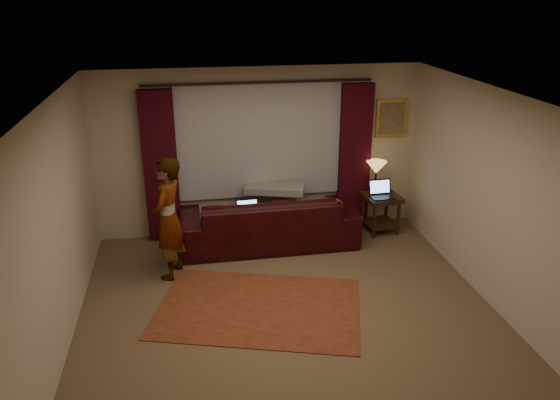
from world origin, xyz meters
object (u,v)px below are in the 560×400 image
Objects in this scene: sofa at (268,211)px; tiffany_lamp at (376,177)px; person at (168,219)px; end_table at (381,213)px; laptop_table at (383,190)px; laptop_sofa at (249,210)px.

tiffany_lamp is (1.76, 0.28, 0.34)m from sofa.
sofa is at bearing 136.26° from person.
end_table is (1.83, 0.14, -0.22)m from sofa.
sofa is 1.81m from laptop_table.
sofa is 4.28× the size of end_table.
tiffany_lamp is at bearing 96.56° from laptop_table.
laptop_sofa is at bearing -167.03° from tiffany_lamp.
laptop_sofa is 0.21× the size of person.
end_table is 1.20× the size of tiffany_lamp.
laptop_table is at bearing -179.27° from sofa.
laptop_sofa is at bearing -171.18° from end_table.
sofa is 5.14× the size of tiffany_lamp.
person is (-1.12, -0.54, 0.18)m from laptop_sofa.
person is (-1.45, -0.74, 0.30)m from sofa.
laptop_table is (2.12, 0.23, 0.10)m from laptop_sofa.
person is (-3.21, -1.02, -0.04)m from tiffany_lamp.
sofa is at bearing 178.65° from laptop_table.
person reaches higher than laptop_table.
end_table is 3.43m from person.
end_table is (2.15, 0.33, -0.34)m from laptop_sofa.
tiffany_lamp is at bearing 115.59° from end_table.
end_table is at bearing 70.32° from laptop_table.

